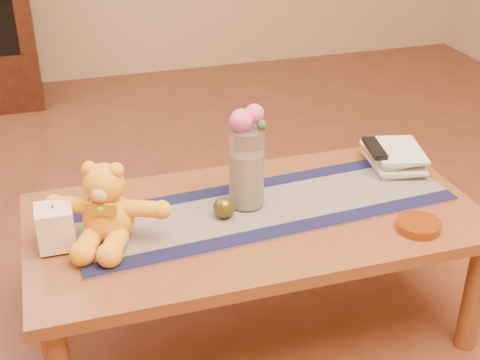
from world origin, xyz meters
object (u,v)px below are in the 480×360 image
object	(u,v)px
tv_remote	(375,148)
bronze_ball	(224,207)
teddy_bear	(107,203)
amber_dish	(418,226)
book_bottom	(372,166)
pillar_candle	(55,227)
glass_vase	(246,168)

from	to	relation	value
tv_remote	bronze_ball	bearing A→B (deg)	-153.84
teddy_bear	amber_dish	world-z (taller)	teddy_bear
teddy_bear	amber_dish	bearing A→B (deg)	9.39
amber_dish	book_bottom	bearing A→B (deg)	82.49
tv_remote	amber_dish	xyz separation A→B (m)	(-0.05, -0.39, -0.07)
pillar_candle	book_bottom	xyz separation A→B (m)	(1.09, 0.18, -0.06)
book_bottom	tv_remote	xyz separation A→B (m)	(-0.00, -0.01, 0.07)
teddy_bear	book_bottom	size ratio (longest dim) A/B	1.53
tv_remote	book_bottom	bearing A→B (deg)	90.00
teddy_bear	book_bottom	xyz separation A→B (m)	(0.94, 0.18, -0.11)
teddy_bear	amber_dish	xyz separation A→B (m)	(0.89, -0.22, -0.11)
book_bottom	amber_dish	world-z (taller)	amber_dish
pillar_candle	bronze_ball	bearing A→B (deg)	0.77
glass_vase	amber_dish	bearing A→B (deg)	-32.02
pillar_candle	tv_remote	distance (m)	1.10
pillar_candle	bronze_ball	xyz separation A→B (m)	(0.50, 0.01, -0.03)
bronze_ball	pillar_candle	bearing A→B (deg)	-179.23
book_bottom	teddy_bear	bearing A→B (deg)	-161.36
pillar_candle	book_bottom	world-z (taller)	pillar_candle
pillar_candle	bronze_ball	distance (m)	0.50
bronze_ball	book_bottom	world-z (taller)	bronze_ball
amber_dish	glass_vase	bearing A→B (deg)	147.98
bronze_ball	amber_dish	bearing A→B (deg)	-22.93
pillar_candle	book_bottom	bearing A→B (deg)	9.38
teddy_bear	book_bottom	bearing A→B (deg)	34.25
bronze_ball	glass_vase	bearing A→B (deg)	31.21
glass_vase	pillar_candle	bearing A→B (deg)	-174.11
pillar_candle	book_bottom	distance (m)	1.11
book_bottom	amber_dish	xyz separation A→B (m)	(-0.05, -0.40, 0.00)
glass_vase	book_bottom	world-z (taller)	glass_vase
teddy_bear	tv_remote	world-z (taller)	teddy_bear
tv_remote	amber_dish	bearing A→B (deg)	-86.74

